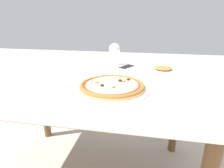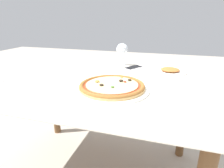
{
  "view_description": "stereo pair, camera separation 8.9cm",
  "coord_description": "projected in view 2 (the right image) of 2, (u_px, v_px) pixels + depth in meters",
  "views": [
    {
      "loc": [
        0.31,
        -0.98,
        1.05
      ],
      "look_at": [
        0.15,
        -0.15,
        0.75
      ],
      "focal_mm": 30.0,
      "sensor_mm": 36.0,
      "label": 1
    },
    {
      "loc": [
        0.4,
        -0.96,
        1.05
      ],
      "look_at": [
        0.15,
        -0.15,
        0.75
      ],
      "focal_mm": 30.0,
      "sensor_mm": 36.0,
      "label": 2
    }
  ],
  "objects": [
    {
      "name": "side_plate",
      "position": [
        170.0,
        71.0,
        1.19
      ],
      "size": [
        0.2,
        0.2,
        0.03
      ],
      "color": "white",
      "rests_on": "dining_table"
    },
    {
      "name": "dining_table",
      "position": [
        95.0,
        91.0,
        1.11
      ],
      "size": [
        1.34,
        0.99,
        0.72
      ],
      "color": "brown",
      "rests_on": "ground_plane"
    },
    {
      "name": "cell_phone",
      "position": [
        133.0,
        68.0,
        1.28
      ],
      "size": [
        0.13,
        0.16,
        0.01
      ],
      "color": "white",
      "rests_on": "dining_table"
    },
    {
      "name": "pizza_plate",
      "position": [
        112.0,
        87.0,
        0.9
      ],
      "size": [
        0.36,
        0.36,
        0.04
      ],
      "color": "white",
      "rests_on": "dining_table"
    },
    {
      "name": "wine_glass_far_left",
      "position": [
        122.0,
        50.0,
        1.35
      ],
      "size": [
        0.08,
        0.08,
        0.16
      ],
      "color": "silver",
      "rests_on": "dining_table"
    },
    {
      "name": "fork",
      "position": [
        7.0,
        79.0,
        1.05
      ],
      "size": [
        0.03,
        0.17,
        0.0
      ],
      "color": "silver",
      "rests_on": "dining_table"
    }
  ]
}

